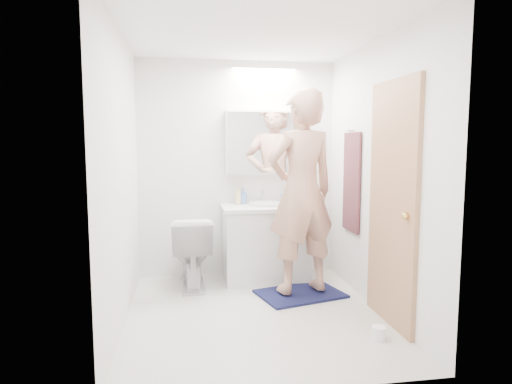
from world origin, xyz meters
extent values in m
plane|color=silver|center=(0.00, 0.00, 0.00)|extent=(2.50, 2.50, 0.00)
plane|color=white|center=(0.00, 0.00, 2.40)|extent=(2.50, 2.50, 0.00)
plane|color=white|center=(0.00, 1.25, 1.20)|extent=(2.50, 0.00, 2.50)
plane|color=white|center=(0.00, -1.25, 1.20)|extent=(2.50, 0.00, 2.50)
plane|color=white|center=(-1.10, 0.00, 1.20)|extent=(0.00, 2.50, 2.50)
plane|color=white|center=(1.10, 0.00, 1.20)|extent=(0.00, 2.50, 2.50)
cube|color=silver|center=(0.27, 0.96, 0.39)|extent=(0.90, 0.55, 0.78)
cube|color=white|center=(0.27, 0.96, 0.80)|extent=(0.95, 0.58, 0.04)
cylinder|color=silver|center=(0.27, 0.99, 0.84)|extent=(0.36, 0.36, 0.03)
cylinder|color=white|center=(0.27, 1.19, 0.90)|extent=(0.02, 0.02, 0.16)
cube|color=white|center=(0.30, 1.18, 1.50)|extent=(0.88, 0.14, 0.70)
cube|color=silver|center=(0.30, 1.10, 1.50)|extent=(0.84, 0.01, 0.66)
imported|color=white|center=(-0.53, 0.85, 0.37)|extent=(0.44, 0.74, 0.75)
cube|color=#111438|center=(0.52, 0.41, 0.01)|extent=(0.91, 0.74, 0.02)
imported|color=tan|center=(0.52, 0.41, 1.03)|extent=(0.81, 0.64, 1.96)
cube|color=tan|center=(1.08, -0.35, 1.00)|extent=(0.04, 0.80, 2.00)
sphere|color=gold|center=(1.04, -0.65, 0.95)|extent=(0.06, 0.06, 0.06)
cube|color=#13273E|center=(1.08, 0.55, 1.10)|extent=(0.02, 0.42, 1.00)
cylinder|color=silver|center=(1.07, 0.55, 1.62)|extent=(0.07, 0.02, 0.02)
imported|color=tan|center=(-0.02, 1.11, 0.92)|extent=(0.11, 0.11, 0.20)
imported|color=#5677B8|center=(0.05, 1.15, 0.91)|extent=(0.10, 0.10, 0.18)
imported|color=#395FAB|center=(0.52, 1.12, 0.87)|extent=(0.13, 0.13, 0.10)
cylinder|color=white|center=(0.86, -0.65, 0.05)|extent=(0.11, 0.11, 0.10)
camera|label=1|loc=(-0.58, -3.70, 1.49)|focal=31.05mm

